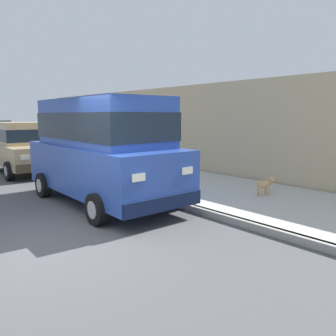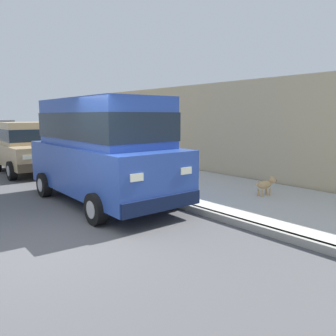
{
  "view_description": "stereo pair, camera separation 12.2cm",
  "coord_description": "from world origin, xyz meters",
  "px_view_note": "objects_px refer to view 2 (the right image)",
  "views": [
    {
      "loc": [
        -1.99,
        -5.26,
        2.12
      ],
      "look_at": [
        3.34,
        0.86,
        0.85
      ],
      "focal_mm": 35.78,
      "sensor_mm": 36.0,
      "label": 1
    },
    {
      "loc": [
        -1.9,
        -5.34,
        2.12
      ],
      "look_at": [
        3.34,
        0.86,
        0.85
      ],
      "focal_mm": 35.78,
      "sensor_mm": 36.0,
      "label": 2
    }
  ],
  "objects_px": {
    "dog_tan": "(266,184)",
    "car_blue_van": "(102,146)",
    "fire_hydrant": "(145,174)",
    "car_tan_hatchback": "(27,147)"
  },
  "relations": [
    {
      "from": "dog_tan",
      "to": "car_blue_van",
      "type": "bearing_deg",
      "value": 141.25
    },
    {
      "from": "car_tan_hatchback",
      "to": "dog_tan",
      "type": "bearing_deg",
      "value": -68.99
    },
    {
      "from": "car_tan_hatchback",
      "to": "fire_hydrant",
      "type": "distance_m",
      "value": 5.57
    },
    {
      "from": "car_blue_van",
      "to": "dog_tan",
      "type": "xyz_separation_m",
      "value": [
        3.17,
        -2.54,
        -0.97
      ]
    },
    {
      "from": "dog_tan",
      "to": "fire_hydrant",
      "type": "height_order",
      "value": "fire_hydrant"
    },
    {
      "from": "car_blue_van",
      "to": "fire_hydrant",
      "type": "bearing_deg",
      "value": 13.41
    },
    {
      "from": "car_blue_van",
      "to": "car_tan_hatchback",
      "type": "distance_m",
      "value": 5.71
    },
    {
      "from": "fire_hydrant",
      "to": "car_blue_van",
      "type": "bearing_deg",
      "value": -166.59
    },
    {
      "from": "fire_hydrant",
      "to": "car_tan_hatchback",
      "type": "bearing_deg",
      "value": 106.14
    },
    {
      "from": "car_blue_van",
      "to": "fire_hydrant",
      "type": "distance_m",
      "value": 1.84
    }
  ]
}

